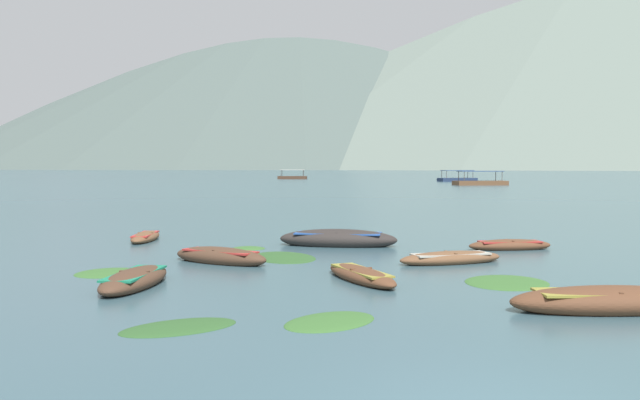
{
  "coord_description": "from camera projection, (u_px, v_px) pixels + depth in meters",
  "views": [
    {
      "loc": [
        -2.51,
        -7.42,
        2.98
      ],
      "look_at": [
        -0.29,
        38.18,
        0.64
      ],
      "focal_mm": 36.16,
      "sensor_mm": 36.0,
      "label": 1
    }
  ],
  "objects": [
    {
      "name": "ground_plane",
      "position": [
        290.0,
        168.0,
        1503.93
      ],
      "size": [
        6000.0,
        6000.0,
        0.0
      ],
      "primitive_type": "plane",
      "color": "#385660"
    },
    {
      "name": "mountain_2",
      "position": [
        297.0,
        80.0,
        1277.73
      ],
      "size": [
        1321.06,
        1321.06,
        352.72
      ],
      "primitive_type": "cone",
      "color": "#4C5B56",
      "rests_on": "ground"
    },
    {
      "name": "mountain_3",
      "position": [
        619.0,
        38.0,
        1503.71
      ],
      "size": [
        2247.85,
        2247.85,
        607.5
      ],
      "primitive_type": "cone",
      "color": "slate",
      "rests_on": "ground"
    },
    {
      "name": "rowboat_0",
      "position": [
        135.0,
        280.0,
        16.08
      ],
      "size": [
        1.64,
        3.55,
        0.54
      ],
      "color": "#4C3323",
      "rests_on": "ground"
    },
    {
      "name": "rowboat_1",
      "position": [
        338.0,
        239.0,
        24.39
      ],
      "size": [
        4.7,
        2.37,
        0.79
      ],
      "color": "#2D2826",
      "rests_on": "ground"
    },
    {
      "name": "rowboat_2",
      "position": [
        451.0,
        258.0,
        19.97
      ],
      "size": [
        3.59,
        1.88,
        0.47
      ],
      "color": "brown",
      "rests_on": "ground"
    },
    {
      "name": "rowboat_3",
      "position": [
        361.0,
        275.0,
        16.91
      ],
      "size": [
        2.03,
        3.52,
        0.43
      ],
      "color": "brown",
      "rests_on": "ground"
    },
    {
      "name": "rowboat_4",
      "position": [
        510.0,
        245.0,
        23.29
      ],
      "size": [
        3.17,
        1.19,
        0.46
      ],
      "color": "brown",
      "rests_on": "ground"
    },
    {
      "name": "rowboat_5",
      "position": [
        220.0,
        257.0,
        20.04
      ],
      "size": [
        3.45,
        2.75,
        0.61
      ],
      "color": "#4C3323",
      "rests_on": "ground"
    },
    {
      "name": "rowboat_6",
      "position": [
        145.0,
        237.0,
        26.17
      ],
      "size": [
        0.93,
        3.26,
        0.43
      ],
      "color": "brown",
      "rests_on": "ground"
    },
    {
      "name": "rowboat_7",
      "position": [
        611.0,
        301.0,
        13.31
      ],
      "size": [
        4.28,
        1.29,
        0.65
      ],
      "color": "brown",
      "rests_on": "ground"
    },
    {
      "name": "ferry_0",
      "position": [
        292.0,
        177.0,
        160.88
      ],
      "size": [
        7.43,
        3.52,
        2.54
      ],
      "color": "#4C3323",
      "rests_on": "ground"
    },
    {
      "name": "ferry_1",
      "position": [
        457.0,
        179.0,
        133.94
      ],
      "size": [
        8.29,
        4.51,
        2.54
      ],
      "color": "navy",
      "rests_on": "ground"
    },
    {
      "name": "ferry_2",
      "position": [
        480.0,
        182.0,
        106.18
      ],
      "size": [
        8.98,
        4.2,
        2.54
      ],
      "color": "brown",
      "rests_on": "ground"
    },
    {
      "name": "weed_patch_0",
      "position": [
        283.0,
        258.0,
        21.19
      ],
      "size": [
        2.81,
        3.42,
        0.14
      ],
      "primitive_type": "ellipsoid",
      "rotation": [
        0.0,
        0.0,
        1.88
      ],
      "color": "#2D5628",
      "rests_on": "ground"
    },
    {
      "name": "weed_patch_1",
      "position": [
        179.0,
        328.0,
        11.94
      ],
      "size": [
        2.52,
        2.08,
        0.14
      ],
      "primitive_type": "ellipsoid",
      "rotation": [
        0.0,
        0.0,
        2.04
      ],
      "color": "#2D5628",
      "rests_on": "ground"
    },
    {
      "name": "weed_patch_2",
      "position": [
        330.0,
        322.0,
        12.38
      ],
      "size": [
        2.44,
        2.39,
        0.14
      ],
      "primitive_type": "ellipsoid",
      "rotation": [
        0.0,
        0.0,
        0.73
      ],
      "color": "#38662D",
      "rests_on": "ground"
    },
    {
      "name": "weed_patch_3",
      "position": [
        507.0,
        283.0,
        16.57
      ],
      "size": [
        3.0,
        3.08,
        0.14
      ],
      "primitive_type": "ellipsoid",
      "rotation": [
        0.0,
        0.0,
        1.03
      ],
      "color": "#38662D",
      "rests_on": "ground"
    },
    {
      "name": "weed_patch_5",
      "position": [
        109.0,
        273.0,
        18.08
      ],
      "size": [
        2.53,
        2.52,
        0.14
      ],
      "primitive_type": "ellipsoid",
      "rotation": [
        0.0,
        0.0,
        0.71
      ],
      "color": "#38662D",
      "rests_on": "ground"
    },
    {
      "name": "weed_patch_6",
      "position": [
        249.0,
        249.0,
        23.49
      ],
      "size": [
        1.34,
        1.21,
        0.14
      ],
      "primitive_type": "ellipsoid",
      "rotation": [
        0.0,
        0.0,
        3.02
      ],
      "color": "#38662D",
      "rests_on": "ground"
    }
  ]
}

